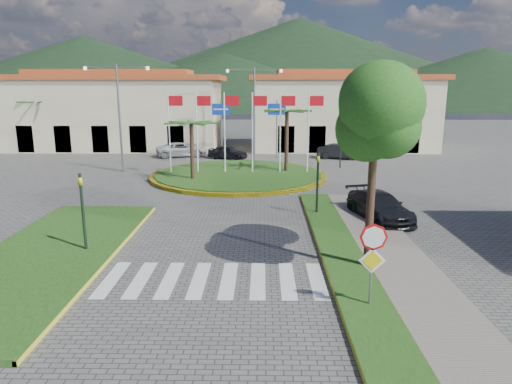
{
  "coord_description": "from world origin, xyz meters",
  "views": [
    {
      "loc": [
        1.74,
        -10.38,
        6.43
      ],
      "look_at": [
        1.47,
        8.0,
        2.15
      ],
      "focal_mm": 32.0,
      "sensor_mm": 36.0,
      "label": 1
    }
  ],
  "objects_px": {
    "deciduous_tree": "(375,124)",
    "white_van": "(182,150)",
    "roundabout_island": "(239,175)",
    "car_dark_a": "(228,152)",
    "stop_sign": "(373,252)",
    "car_dark_b": "(340,151)",
    "car_side_right": "(380,206)"
  },
  "relations": [
    {
      "from": "white_van",
      "to": "car_side_right",
      "type": "relative_size",
      "value": 1.03
    },
    {
      "from": "roundabout_island",
      "to": "car_dark_a",
      "type": "bearing_deg",
      "value": 99.4
    },
    {
      "from": "roundabout_island",
      "to": "deciduous_tree",
      "type": "relative_size",
      "value": 1.87
    },
    {
      "from": "roundabout_island",
      "to": "stop_sign",
      "type": "bearing_deg",
      "value": -76.27
    },
    {
      "from": "car_dark_a",
      "to": "car_side_right",
      "type": "xyz_separation_m",
      "value": [
        8.9,
        -19.13,
        0.06
      ]
    },
    {
      "from": "roundabout_island",
      "to": "car_side_right",
      "type": "distance_m",
      "value": 13.05
    },
    {
      "from": "white_van",
      "to": "car_dark_a",
      "type": "bearing_deg",
      "value": -123.4
    },
    {
      "from": "stop_sign",
      "to": "deciduous_tree",
      "type": "height_order",
      "value": "deciduous_tree"
    },
    {
      "from": "roundabout_island",
      "to": "deciduous_tree",
      "type": "bearing_deg",
      "value": -72.09
    },
    {
      "from": "roundabout_island",
      "to": "white_van",
      "type": "height_order",
      "value": "roundabout_island"
    },
    {
      "from": "white_van",
      "to": "car_side_right",
      "type": "xyz_separation_m",
      "value": [
        13.28,
        -20.43,
        0.01
      ]
    },
    {
      "from": "stop_sign",
      "to": "car_dark_b",
      "type": "height_order",
      "value": "stop_sign"
    },
    {
      "from": "white_van",
      "to": "deciduous_tree",
      "type": "bearing_deg",
      "value": -174.04
    },
    {
      "from": "roundabout_island",
      "to": "stop_sign",
      "type": "relative_size",
      "value": 4.79
    },
    {
      "from": "stop_sign",
      "to": "deciduous_tree",
      "type": "bearing_deg",
      "value": 78.82
    },
    {
      "from": "stop_sign",
      "to": "car_dark_a",
      "type": "xyz_separation_m",
      "value": [
        -6.3,
        28.5,
        -1.18
      ]
    },
    {
      "from": "deciduous_tree",
      "to": "white_van",
      "type": "bearing_deg",
      "value": 112.86
    },
    {
      "from": "roundabout_island",
      "to": "car_dark_a",
      "type": "distance_m",
      "value": 8.59
    },
    {
      "from": "car_side_right",
      "to": "roundabout_island",
      "type": "bearing_deg",
      "value": 110.19
    },
    {
      "from": "stop_sign",
      "to": "white_van",
      "type": "bearing_deg",
      "value": 109.72
    },
    {
      "from": "white_van",
      "to": "car_dark_b",
      "type": "distance_m",
      "value": 14.56
    },
    {
      "from": "stop_sign",
      "to": "car_dark_a",
      "type": "bearing_deg",
      "value": 102.46
    },
    {
      "from": "roundabout_island",
      "to": "car_side_right",
      "type": "xyz_separation_m",
      "value": [
        7.5,
        -10.67,
        0.5
      ]
    },
    {
      "from": "car_dark_a",
      "to": "roundabout_island",
      "type": "bearing_deg",
      "value": -154.1
    },
    {
      "from": "white_van",
      "to": "car_dark_a",
      "type": "relative_size",
      "value": 1.33
    },
    {
      "from": "roundabout_island",
      "to": "stop_sign",
      "type": "xyz_separation_m",
      "value": [
        4.9,
        -20.04,
        1.62
      ]
    },
    {
      "from": "car_dark_a",
      "to": "car_side_right",
      "type": "relative_size",
      "value": 0.77
    },
    {
      "from": "roundabout_island",
      "to": "white_van",
      "type": "xyz_separation_m",
      "value": [
        -5.79,
        9.77,
        0.49
      ]
    },
    {
      "from": "roundabout_island",
      "to": "deciduous_tree",
      "type": "xyz_separation_m",
      "value": [
        5.5,
        -17.0,
        5.0
      ]
    },
    {
      "from": "deciduous_tree",
      "to": "roundabout_island",
      "type": "bearing_deg",
      "value": 107.91
    },
    {
      "from": "deciduous_tree",
      "to": "car_dark_b",
      "type": "distance_m",
      "value": 26.22
    },
    {
      "from": "deciduous_tree",
      "to": "car_side_right",
      "type": "distance_m",
      "value": 8.03
    }
  ]
}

